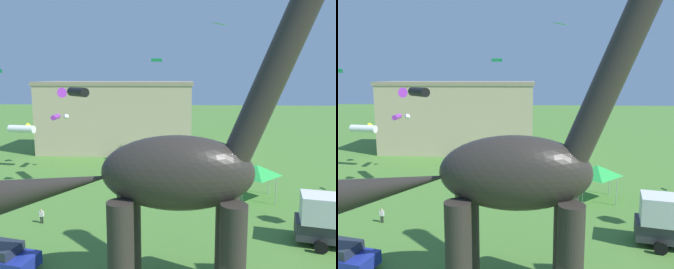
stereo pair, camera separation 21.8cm
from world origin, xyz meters
The scene contains 9 objects.
dinosaur_sculpture centered at (-0.85, 2.91, 6.09)m, with size 16.10×3.41×16.83m.
person_photographer centered at (-10.70, 10.87, 0.63)m, with size 0.39×0.17×1.04m.
festival_canopy_tent centered at (5.54, 16.93, 2.54)m, with size 3.15×3.15×3.00m.
kite_near_low centered at (2.82, 25.31, 15.74)m, with size 2.09×2.22×0.29m.
kite_apex centered at (-2.96, 17.16, 11.74)m, with size 0.96×0.73×0.25m.
kite_far_left centered at (-19.06, 26.31, 4.54)m, with size 3.20×2.87×0.91m.
kite_far_right centered at (-14.50, 24.97, 6.06)m, with size 1.75×2.01×0.58m.
kite_high_left centered at (-10.69, 19.26, 8.99)m, with size 3.13×3.07×0.88m.
background_building_block centered at (-10.18, 36.20, 4.88)m, with size 21.02×8.57×9.75m.
Camera 1 is at (-0.31, -12.42, 10.33)m, focal length 37.65 mm.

